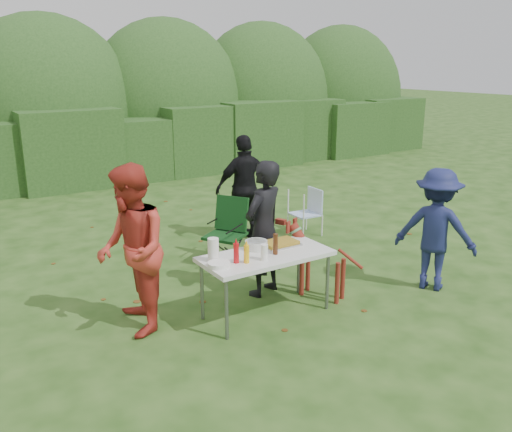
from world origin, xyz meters
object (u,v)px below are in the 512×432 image
person_cook (264,229)px  child (436,230)px  folding_table (266,258)px  ketchup_bottle (236,253)px  person_black_puffy (245,188)px  dog (323,262)px  camping_chair (225,232)px  person_red_jacket (132,250)px  mustard_bottle (247,254)px  beer_bottle (275,244)px  lawn_chair (305,212)px  paper_towel_roll (213,250)px

person_cook → child: person_cook is taller
folding_table → ketchup_bottle: size_ratio=6.82×
person_black_puffy → dog: size_ratio=1.79×
camping_chair → folding_table: bearing=43.1°
child → person_red_jacket: bearing=44.4°
mustard_bottle → beer_bottle: bearing=7.4°
person_red_jacket → lawn_chair: bearing=126.2°
person_black_puffy → lawn_chair: (0.95, -0.37, -0.46)m
camping_chair → person_red_jacket: bearing=0.7°
mustard_bottle → paper_towel_roll: paper_towel_roll is taller
beer_bottle → person_black_puffy: bearing=65.5°
child → folding_table: bearing=46.2°
dog → camping_chair: bearing=-10.2°
child → ketchup_bottle: size_ratio=7.14×
person_black_puffy → child: bearing=116.9°
dog → beer_bottle: bearing=70.5°
person_cook → lawn_chair: (1.89, 1.61, -0.46)m
ketchup_bottle → paper_towel_roll: (-0.18, 0.18, 0.02)m
child → dog: size_ratio=1.64×
folding_table → person_cook: size_ratio=0.88×
person_black_puffy → camping_chair: size_ratio=1.78×
ketchup_bottle → paper_towel_roll: 0.26m
person_red_jacket → paper_towel_roll: size_ratio=7.07×
person_red_jacket → person_black_puffy: (2.66, 2.05, -0.06)m
lawn_chair → paper_towel_roll: size_ratio=3.04×
camping_chair → paper_towel_roll: 1.89m
paper_towel_roll → person_black_puffy: bearing=51.9°
dog → paper_towel_roll: 1.52m
mustard_bottle → child: bearing=-8.8°
person_red_jacket → paper_towel_roll: bearing=79.1°
paper_towel_roll → mustard_bottle: bearing=-40.4°
person_cook → paper_towel_roll: size_ratio=6.55×
person_red_jacket → mustard_bottle: person_red_jacket is taller
lawn_chair → paper_towel_roll: paper_towel_roll is taller
dog → paper_towel_roll: size_ratio=3.68×
ketchup_bottle → paper_towel_roll: paper_towel_roll is taller
person_red_jacket → person_cook: bearing=103.5°
folding_table → ketchup_bottle: 0.46m
camping_chair → mustard_bottle: bearing=34.3°
dog → camping_chair: camping_chair is taller
dog → beer_bottle: (-0.77, -0.08, 0.41)m
person_cook → camping_chair: bearing=-115.7°
person_black_puffy → person_cook: bearing=73.1°
lawn_chair → mustard_bottle: 3.40m
folding_table → person_black_puffy: person_black_puffy is taller
dog → mustard_bottle: 1.25m
person_cook → beer_bottle: person_cook is taller
person_black_puffy → camping_chair: person_black_puffy is taller
ketchup_bottle → dog: bearing=3.5°
mustard_bottle → ketchup_bottle: size_ratio=0.91×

